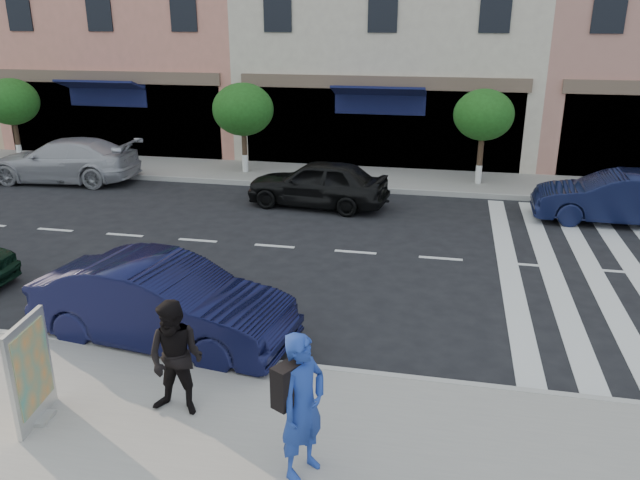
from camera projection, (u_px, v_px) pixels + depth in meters
The scene contains 14 objects.
ground at pixel (321, 329), 11.15m from camera, with size 120.00×120.00×0.00m, color black.
sidewalk_near at pixel (258, 464), 7.67m from camera, with size 60.00×4.50×0.15m, color gray.
sidewalk_far at pixel (387, 179), 21.27m from camera, with size 60.00×3.00×0.15m, color gray.
building_centre at pixel (396, 12), 25.08m from camera, with size 11.00×9.00×11.00m, color beige.
street_tree_wa at pixel (11, 102), 23.06m from camera, with size 2.00×2.00×3.05m.
street_tree_wb at pixel (243, 110), 21.31m from camera, with size 2.10×2.10×3.06m.
street_tree_c at pixel (484, 115), 19.73m from camera, with size 1.90×1.90×3.04m.
photographer at pixel (303, 406), 7.15m from camera, with size 0.66×0.44×1.82m, color #213E99.
walker at pixel (176, 359), 8.31m from camera, with size 0.80×0.62×1.64m, color black.
poster_board at pixel (31, 373), 8.17m from camera, with size 0.38×0.96×1.47m.
car_near_mid at pixel (163, 303), 10.47m from camera, with size 1.56×4.48×1.48m, color black.
car_far_left at pixel (64, 160), 21.06m from camera, with size 2.04×5.02×1.46m, color #A5A5AA.
car_far_mid at pixel (318, 183), 18.25m from camera, with size 1.66×4.12×1.40m, color black.
car_far_right at pixel (616, 198), 16.75m from camera, with size 1.48×4.25×1.40m, color black.
Camera 1 is at (2.05, -9.76, 5.25)m, focal length 35.00 mm.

